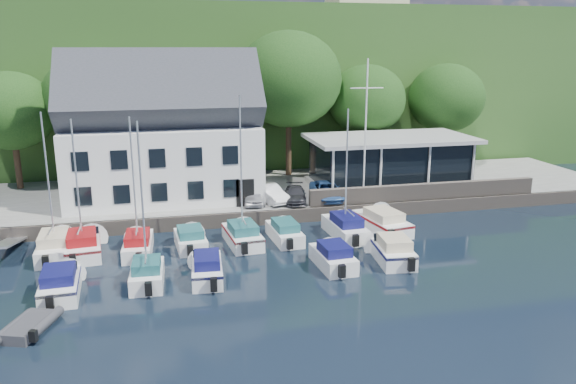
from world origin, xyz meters
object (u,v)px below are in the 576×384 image
car_blue (327,190)px  boat_r2_0 (60,281)px  club_pavilion (389,161)px  boat_r2_1 (142,205)px  car_silver (253,196)px  harbor_building (163,141)px  boat_r1_5 (284,230)px  flagpole (365,131)px  boat_r1_7 (382,220)px  boat_r1_2 (134,187)px  boat_r1_4 (241,175)px  boat_r1_6 (347,167)px  boat_r2_3 (333,255)px  boat_r2_4 (393,248)px  boat_r1_3 (190,237)px  dinghy_1 (28,325)px  car_white (270,193)px  boat_r2_2 (207,266)px  car_dgrey (295,195)px  boat_r1_1 (77,181)px  boat_r1_0 (48,180)px

car_blue → boat_r2_0: 20.66m
club_pavilion → boat_r2_1: 23.68m
car_silver → car_blue: size_ratio=0.86×
harbor_building → boat_r1_5: harbor_building is taller
boat_r1_5 → boat_r2_0: size_ratio=0.98×
flagpole → boat_r1_7: flagpole is taller
boat_r1_2 → boat_r1_7: bearing=5.0°
car_blue → boat_r2_1: boat_r2_1 is taller
harbor_building → flagpole: bearing=-16.5°
boat_r1_7 → boat_r2_0: bearing=-173.0°
boat_r1_4 → boat_r1_7: 10.37m
boat_r1_7 → harbor_building: bearing=139.1°
boat_r1_6 → boat_r2_1: bearing=-161.8°
car_blue → boat_r2_3: bearing=-99.4°
car_silver → boat_r2_4: bearing=-51.3°
boat_r1_6 → boat_r2_4: boat_r1_6 is taller
boat_r1_3 → boat_r2_4: 12.38m
boat_r2_0 → dinghy_1: 3.89m
boat_r2_1 → dinghy_1: bearing=-138.2°
boat_r1_3 → boat_r1_6: bearing=-4.5°
boat_r1_4 → boat_r1_6: boat_r1_6 is taller
car_white → car_blue: size_ratio=0.97×
boat_r1_7 → boat_r2_4: size_ratio=1.25×
boat_r2_2 → club_pavilion: bearing=44.3°
club_pavilion → boat_r1_3: size_ratio=2.67×
club_pavilion → boat_r1_5: club_pavilion is taller
harbor_building → car_dgrey: harbor_building is taller
car_blue → boat_r2_2: size_ratio=0.73×
dinghy_1 → car_silver: bearing=69.8°
boat_r1_5 → boat_r1_4: bearing=179.5°
car_white → boat_r1_6: (3.87, -5.96, 3.08)m
boat_r2_1 → boat_r2_4: bearing=3.2°
harbor_building → boat_r2_0: size_ratio=2.48×
boat_r1_6 → boat_r2_1: size_ratio=1.08×
boat_r1_4 → car_white: bearing=58.3°
boat_r2_1 → dinghy_1: size_ratio=2.93×
car_silver → car_dgrey: size_ratio=0.92×
boat_r1_1 → boat_r1_6: size_ratio=0.96×
boat_r1_3 → boat_r2_2: bearing=-87.4°
car_white → boat_r2_1: 14.26m
flagpole → boat_r1_2: (-16.30, -5.02, -2.05)m
flagpole → boat_r1_0: (-21.12, -4.40, -1.51)m
harbor_building → boat_r1_0: bearing=-127.8°
boat_r1_0 → dinghy_1: 10.55m
club_pavilion → boat_r2_4: size_ratio=2.40×
boat_r1_4 → boat_r2_1: boat_r1_4 is taller
boat_r1_2 → boat_r1_5: bearing=4.2°
boat_r1_2 → boat_r2_3: (10.87, -4.79, -3.40)m
boat_r1_1 → boat_r2_3: bearing=-26.9°
car_silver → car_white: (1.26, 0.19, 0.05)m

